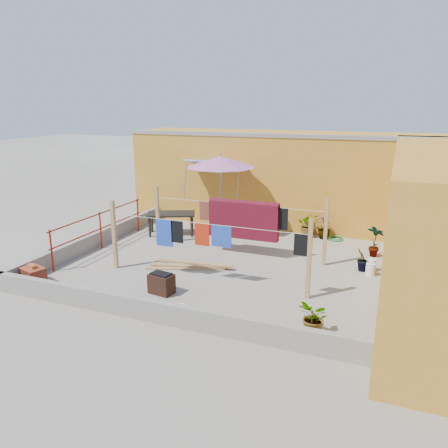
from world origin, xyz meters
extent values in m
plane|color=#9E998E|center=(0.00, 0.00, 0.00)|extent=(80.00, 80.00, 0.00)
cube|color=#C3832A|center=(0.50, 4.70, 1.60)|extent=(11.00, 2.40, 3.20)
cube|color=gray|center=(0.50, 3.65, 3.15)|extent=(11.00, 0.35, 0.12)
cube|color=#2D51B2|center=(-1.60, 3.15, 2.25)|extent=(2.00, 0.79, 0.22)
cylinder|color=gray|center=(-2.55, 2.78, 1.60)|extent=(0.03, 0.30, 1.28)
cylinder|color=gray|center=(-0.65, 2.78, 1.60)|extent=(0.03, 0.30, 1.28)
cube|color=#C3832A|center=(5.20, 0.00, 1.60)|extent=(2.40, 9.00, 3.20)
cube|color=gray|center=(0.00, -3.58, 0.22)|extent=(8.30, 0.16, 0.44)
cube|color=gray|center=(-4.08, 0.00, 0.22)|extent=(0.16, 7.30, 0.44)
cylinder|color=maroon|center=(-3.85, -2.20, 0.55)|extent=(0.05, 0.05, 1.10)
cylinder|color=maroon|center=(-3.85, -0.20, 0.55)|extent=(0.05, 0.05, 1.10)
cylinder|color=maroon|center=(-3.85, 1.80, 0.55)|extent=(0.05, 0.05, 1.10)
cylinder|color=maroon|center=(-3.85, -0.20, 1.05)|extent=(0.04, 4.20, 0.04)
cylinder|color=maroon|center=(-3.85, -0.20, 0.60)|extent=(0.04, 4.20, 0.04)
cube|color=tan|center=(-2.50, -1.40, 0.90)|extent=(0.09, 0.09, 1.80)
cube|color=tan|center=(2.50, -1.40, 0.90)|extent=(0.09, 0.09, 1.80)
cube|color=tan|center=(2.50, 0.80, 0.90)|extent=(0.09, 0.09, 1.80)
cube|color=tan|center=(-2.50, 0.80, 0.90)|extent=(0.09, 0.09, 1.80)
cylinder|color=silver|center=(0.00, -1.40, 1.45)|extent=(5.00, 0.01, 0.01)
cylinder|color=silver|center=(0.00, 0.80, 1.45)|extent=(5.00, 0.01, 0.01)
cube|color=#4D0C1A|center=(0.24, 0.80, 1.00)|extent=(2.00, 0.22, 1.01)
cube|color=black|center=(1.32, 0.80, 1.15)|extent=(0.35, 0.02, 0.60)
cube|color=brown|center=(-0.89, 0.80, 1.17)|extent=(0.42, 0.02, 0.55)
cube|color=#2043AF|center=(-1.04, -1.40, 1.11)|extent=(0.45, 0.02, 0.68)
cube|color=black|center=(-0.69, -1.40, 1.18)|extent=(0.31, 0.02, 0.55)
cube|color=#AD250D|center=(-0.03, -1.40, 1.18)|extent=(0.37, 0.02, 0.54)
cube|color=#2043AF|center=(0.46, -1.40, 1.19)|extent=(0.49, 0.02, 0.52)
cube|color=black|center=(2.30, -1.40, 1.21)|extent=(0.29, 0.02, 0.48)
cylinder|color=gray|center=(-1.10, 2.42, 0.03)|extent=(0.39, 0.39, 0.07)
cylinder|color=gray|center=(-1.10, 2.42, 1.26)|extent=(0.05, 0.05, 2.52)
cone|color=#BE669C|center=(-1.10, 2.42, 2.38)|extent=(2.80, 2.80, 0.35)
cylinder|color=gray|center=(-1.10, 2.42, 2.58)|extent=(0.04, 0.04, 0.11)
cube|color=black|center=(-2.61, 1.84, 0.69)|extent=(1.71, 1.32, 0.06)
cube|color=black|center=(-3.10, 1.29, 0.33)|extent=(0.06, 0.06, 0.67)
cube|color=black|center=(-3.35, 1.85, 0.33)|extent=(0.06, 0.06, 0.67)
cube|color=black|center=(-1.88, 1.83, 0.33)|extent=(0.06, 0.06, 0.67)
cube|color=black|center=(-2.12, 2.39, 0.33)|extent=(0.06, 0.06, 0.67)
cube|color=#9D3824|center=(-3.70, -3.02, 0.20)|extent=(0.65, 0.55, 0.40)
cube|color=#AD5B28|center=(-3.70, -3.02, 0.44)|extent=(0.28, 0.19, 0.08)
cube|color=tan|center=(-0.79, -0.84, 0.02)|extent=(1.99, 0.85, 0.04)
cube|color=tan|center=(-0.71, -0.72, 0.07)|extent=(2.03, 0.68, 0.04)
cube|color=tan|center=(-0.63, -0.60, 0.11)|extent=(2.06, 0.40, 0.04)
cube|color=#311A13|center=(-0.61, -2.35, 0.22)|extent=(0.59, 0.44, 0.45)
cube|color=black|center=(-0.61, -2.35, 0.47)|extent=(0.49, 0.34, 0.04)
cylinder|color=silver|center=(0.15, -3.00, 0.03)|extent=(0.42, 0.42, 0.05)
torus|color=silver|center=(0.15, -3.00, 0.05)|extent=(0.45, 0.45, 0.05)
cylinder|color=silver|center=(3.70, 0.81, 0.16)|extent=(0.23, 0.23, 0.32)
cylinder|color=silver|center=(3.70, 0.81, 0.34)|extent=(0.06, 0.06, 0.05)
cylinder|color=silver|center=(3.70, 0.50, 0.16)|extent=(0.23, 0.23, 0.31)
cylinder|color=silver|center=(3.70, 0.50, 0.33)|extent=(0.06, 0.06, 0.05)
torus|color=#176925|center=(2.49, 3.20, 0.02)|extent=(0.49, 0.49, 0.03)
torus|color=#176925|center=(2.49, 3.20, 0.05)|extent=(0.41, 0.41, 0.03)
imported|color=#1F5E1A|center=(1.62, 3.20, 0.39)|extent=(0.85, 0.79, 0.79)
imported|color=#1F5E1A|center=(2.12, 3.20, 0.35)|extent=(0.43, 0.43, 0.70)
imported|color=#1F5E1A|center=(3.70, 2.00, 0.46)|extent=(0.58, 0.51, 0.92)
imported|color=#1F5E1A|center=(3.47, 0.70, 0.32)|extent=(0.38, 0.42, 0.64)
imported|color=#1F5E1A|center=(2.92, -2.93, 0.33)|extent=(0.75, 0.77, 0.66)
camera|label=1|loc=(4.05, -10.30, 4.13)|focal=35.00mm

